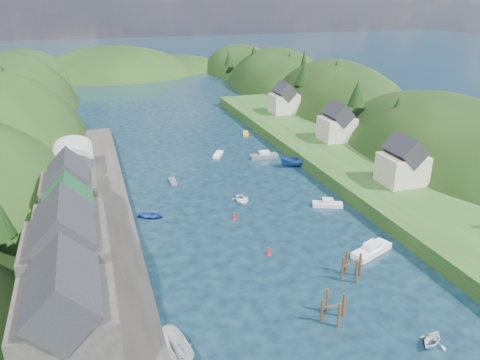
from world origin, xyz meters
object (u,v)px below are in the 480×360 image
object	(u,v)px
channel_buoy_near	(269,251)
channel_buoy_far	(234,216)
piling_cluster_near	(333,310)
piling_cluster_far	(351,268)

from	to	relation	value
channel_buoy_near	channel_buoy_far	size ratio (longest dim) A/B	1.00
piling_cluster_near	channel_buoy_near	world-z (taller)	piling_cluster_near
channel_buoy_near	channel_buoy_far	distance (m)	11.73
channel_buoy_near	channel_buoy_far	xyz separation A→B (m)	(-1.17, 11.67, 0.00)
channel_buoy_near	channel_buoy_far	world-z (taller)	same
piling_cluster_far	channel_buoy_far	bearing A→B (deg)	113.79
piling_cluster_near	channel_buoy_far	world-z (taller)	piling_cluster_near
channel_buoy_near	piling_cluster_far	bearing A→B (deg)	-47.28
piling_cluster_far	channel_buoy_near	world-z (taller)	piling_cluster_far
piling_cluster_near	channel_buoy_far	size ratio (longest dim) A/B	3.16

